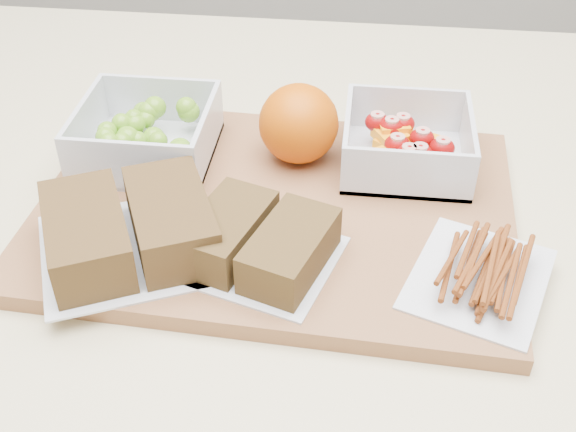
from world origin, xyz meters
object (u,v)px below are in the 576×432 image
Objects in this scene: sandwich_bag_left at (130,229)px; grape_container at (148,134)px; pretzel_bag at (481,267)px; sandwich_bag_center at (258,242)px; fruit_container at (406,146)px; orange at (299,124)px; cutting_board at (276,210)px.

grape_container is at bearing 99.54° from sandwich_bag_left.
grape_container reaches higher than pretzel_bag.
sandwich_bag_center is at bearing -47.43° from grape_container.
sandwich_bag_center is (0.13, -0.14, -0.00)m from grape_container.
sandwich_bag_center is at bearing 178.75° from pretzel_bag.
fruit_container is 0.27m from sandwich_bag_left.
grape_container is 0.34m from pretzel_bag.
sandwich_bag_left is (0.02, -0.14, -0.00)m from grape_container.
grape_container is at bearing -176.79° from fruit_container.
orange is 0.22m from pretzel_bag.
sandwich_bag_left is 0.28m from pretzel_bag.
orange reaches higher than sandwich_bag_center.
pretzel_bag is at bearing -0.73° from sandwich_bag_left.
cutting_board is 3.37× the size of grape_container.
fruit_container reaches higher than pretzel_bag.
sandwich_bag_center is (0.10, 0.00, -0.00)m from sandwich_bag_left.
fruit_container is 0.10m from orange.
cutting_board is 0.15m from grape_container.
orange reaches higher than fruit_container.
cutting_board is 3.55× the size of fruit_container.
fruit_container is 0.80× the size of pretzel_bag.
cutting_board is 2.25× the size of sandwich_bag_left.
sandwich_bag_center is at bearing -90.17° from cutting_board.
sandwich_bag_left is at bearing -145.44° from fruit_container.
pretzel_bag is (0.28, -0.00, -0.01)m from sandwich_bag_left.
grape_container is 0.15m from orange.
grape_container is 0.85× the size of sandwich_bag_center.
sandwich_bag_center is (-0.02, -0.15, -0.02)m from orange.
sandwich_bag_center is at bearing -127.65° from fruit_container.
orange reaches higher than pretzel_bag.
pretzel_bag is (0.06, -0.16, -0.01)m from fruit_container.
orange is at bearing -178.71° from fruit_container.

